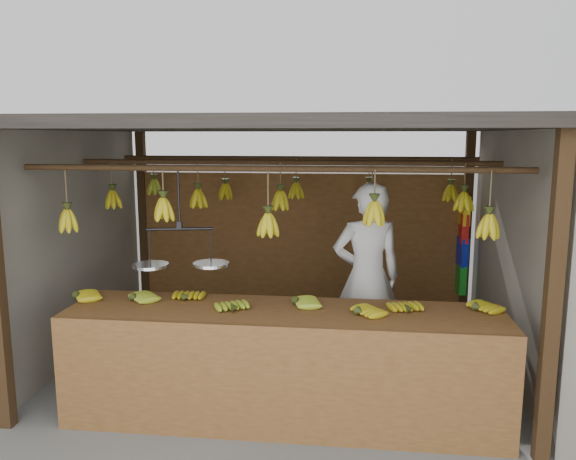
# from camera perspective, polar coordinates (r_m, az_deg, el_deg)

# --- Properties ---
(ground) EXTENTS (80.00, 80.00, 0.00)m
(ground) POSITION_cam_1_polar(r_m,az_deg,el_deg) (5.80, -0.36, -13.27)
(ground) COLOR #5B5B57
(stall) EXTENTS (4.30, 3.30, 2.40)m
(stall) POSITION_cam_1_polar(r_m,az_deg,el_deg) (5.68, 0.03, 6.74)
(stall) COLOR black
(stall) RESTS_ON ground
(counter) EXTENTS (3.61, 0.78, 0.96)m
(counter) POSITION_cam_1_polar(r_m,az_deg,el_deg) (4.39, -0.70, -11.01)
(counter) COLOR brown
(counter) RESTS_ON ground
(hanging_bananas) EXTENTS (3.58, 2.25, 0.39)m
(hanging_bananas) POSITION_cam_1_polar(r_m,az_deg,el_deg) (5.37, -0.44, 2.89)
(hanging_bananas) COLOR #AD9B12
(hanging_bananas) RESTS_ON ground
(balance_scale) EXTENTS (0.76, 0.39, 0.80)m
(balance_scale) POSITION_cam_1_polar(r_m,az_deg,el_deg) (4.63, -10.84, -3.03)
(balance_scale) COLOR black
(balance_scale) RESTS_ON ground
(vendor) EXTENTS (0.74, 0.57, 1.82)m
(vendor) POSITION_cam_1_polar(r_m,az_deg,el_deg) (5.45, 8.02, -4.76)
(vendor) COLOR white
(vendor) RESTS_ON ground
(bag_bundles) EXTENTS (0.08, 0.26, 1.16)m
(bag_bundles) POSITION_cam_1_polar(r_m,az_deg,el_deg) (6.88, 17.34, -1.20)
(bag_bundles) COLOR yellow
(bag_bundles) RESTS_ON ground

